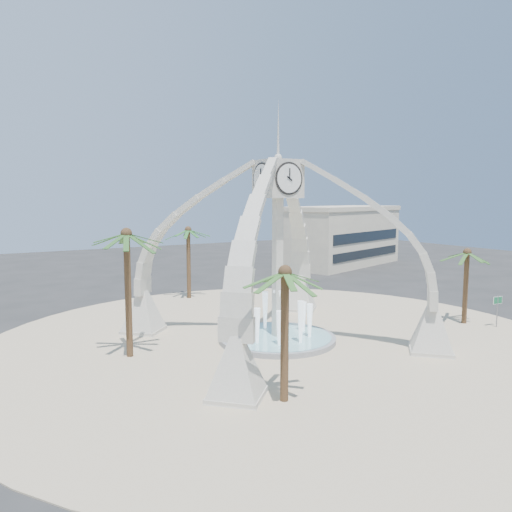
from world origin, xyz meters
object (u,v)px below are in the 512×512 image
fountain (277,338)px  palm_west (126,236)px  palm_east (467,253)px  palm_south (285,274)px  palm_north (188,231)px  street_sign (498,304)px  clock_tower (278,248)px

fountain → palm_west: (-9.65, 1.96, 7.24)m
palm_east → palm_west: 25.57m
palm_east → palm_south: 21.21m
palm_north → street_sign: bearing=-55.1°
palm_east → palm_south: size_ratio=0.89×
palm_west → palm_north: 18.22m
palm_east → street_sign: bearing=-61.5°
clock_tower → palm_north: bearing=87.3°
palm_east → palm_north: 24.97m
fountain → street_sign: bearing=-18.5°
palm_west → palm_south: (4.35, -10.58, -1.29)m
palm_west → palm_east: bearing=-12.3°
fountain → street_sign: fountain is taller
fountain → palm_east: palm_east is taller
clock_tower → palm_south: 10.12m
palm_east → palm_south: bearing=-165.9°
palm_west → street_sign: bearing=-16.0°
street_sign → clock_tower: bearing=168.3°
clock_tower → street_sign: bearing=-18.5°
street_sign → palm_west: bearing=170.9°
fountain → palm_south: 11.74m
palm_east → street_sign: (1.10, -2.02, -3.75)m
palm_north → palm_south: (-6.10, -25.49, -0.38)m
fountain → palm_south: size_ratio=1.12×
palm_south → street_sign: palm_south is taller
palm_north → street_sign: 27.66m
palm_east → palm_west: (-24.91, 5.42, 1.98)m
palm_south → street_sign: size_ratio=2.83×
palm_east → clock_tower: bearing=167.2°
palm_north → palm_south: 26.21m
clock_tower → palm_south: (-5.30, -8.62, -0.24)m
clock_tower → palm_north: (0.80, 16.87, 0.14)m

